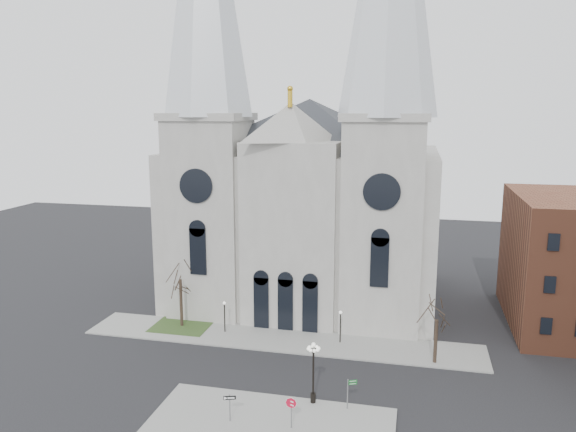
% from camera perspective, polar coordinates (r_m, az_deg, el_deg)
% --- Properties ---
extents(ground, '(160.00, 160.00, 0.00)m').
position_cam_1_polar(ground, '(48.11, -4.11, -17.49)').
color(ground, black).
rests_on(ground, ground).
extents(sidewalk_near, '(18.00, 10.00, 0.14)m').
position_cam_1_polar(sidewalk_near, '(43.18, -2.12, -20.93)').
color(sidewalk_near, gray).
rests_on(sidewalk_near, ground).
extents(sidewalk_far, '(40.00, 6.00, 0.14)m').
position_cam_1_polar(sidewalk_far, '(57.64, -0.82, -12.41)').
color(sidewalk_far, gray).
rests_on(sidewalk_far, ground).
extents(grass_patch, '(6.00, 5.00, 0.18)m').
position_cam_1_polar(grass_patch, '(61.86, -10.72, -10.93)').
color(grass_patch, '#27401B').
rests_on(grass_patch, ground).
extents(cathedral, '(33.00, 26.66, 54.00)m').
position_cam_1_polar(cathedral, '(64.71, 1.67, 6.97)').
color(cathedral, '#A09D95').
rests_on(cathedral, ground).
extents(tree_left, '(3.20, 3.20, 7.50)m').
position_cam_1_polar(tree_left, '(60.07, -10.90, -6.05)').
color(tree_left, black).
rests_on(tree_left, ground).
extents(tree_right, '(3.20, 3.20, 6.00)m').
position_cam_1_polar(tree_right, '(52.76, 14.89, -9.89)').
color(tree_right, black).
rests_on(tree_right, ground).
extents(ped_lamp_left, '(0.32, 0.32, 3.26)m').
position_cam_1_polar(ped_lamp_left, '(58.87, -6.47, -9.61)').
color(ped_lamp_left, black).
rests_on(ped_lamp_left, sidewalk_far).
extents(ped_lamp_right, '(0.32, 0.32, 3.26)m').
position_cam_1_polar(ped_lamp_right, '(56.21, 5.35, -10.59)').
color(ped_lamp_right, black).
rests_on(ped_lamp_right, sidewalk_far).
extents(stop_sign, '(0.80, 0.36, 2.38)m').
position_cam_1_polar(stop_sign, '(42.45, 0.34, -18.74)').
color(stop_sign, slate).
rests_on(stop_sign, sidewalk_near).
extents(globe_lamp, '(1.36, 1.36, 4.98)m').
position_cam_1_polar(globe_lamp, '(45.02, 2.59, -14.89)').
color(globe_lamp, black).
rests_on(globe_lamp, sidewalk_near).
extents(one_way_sign, '(0.89, 0.33, 2.11)m').
position_cam_1_polar(one_way_sign, '(43.59, -5.94, -18.37)').
color(one_way_sign, slate).
rests_on(one_way_sign, sidewalk_near).
extents(street_name_sign, '(0.72, 0.37, 2.43)m').
position_cam_1_polar(street_name_sign, '(45.15, 6.19, -17.29)').
color(street_name_sign, slate).
rests_on(street_name_sign, sidewalk_near).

